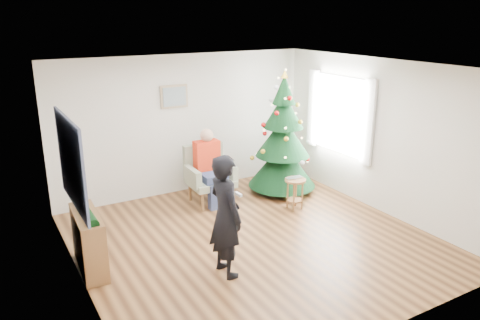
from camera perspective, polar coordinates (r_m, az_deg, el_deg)
floor at (r=7.20m, az=1.73°, el=-9.76°), size 5.00×5.00×0.00m
ceiling at (r=6.44m, az=1.95°, el=11.29°), size 5.00×5.00×0.00m
wall_back at (r=8.85m, az=-6.77°, el=4.33°), size 5.00×0.00×5.00m
wall_front at (r=4.90m, az=17.58°, el=-7.34°), size 5.00×0.00×5.00m
wall_left at (r=5.85m, az=-19.50°, el=-3.48°), size 0.00×5.00×5.00m
wall_right at (r=8.26m, az=16.76°, el=2.75°), size 0.00×5.00×5.00m
window_panel at (r=8.88m, az=12.07°, el=5.43°), size 0.04×1.30×1.40m
curtains at (r=8.86m, az=11.93°, el=5.42°), size 0.05×1.75×1.50m
christmas_tree at (r=8.81m, az=5.24°, el=2.60°), size 1.28×1.28×2.32m
stool at (r=8.23m, az=6.71°, el=-4.10°), size 0.37×0.37×0.55m
laptop at (r=8.14m, az=6.78°, el=-2.25°), size 0.31×0.21×0.02m
armchair at (r=8.50m, az=-3.76°, el=-2.60°), size 0.83×0.75×1.03m
seated_person at (r=8.34m, az=-3.63°, el=-0.70°), size 0.46×0.65×1.35m
standing_man at (r=6.01m, az=-1.79°, el=-6.83°), size 0.42×0.61×1.63m
game_controller at (r=5.96m, az=-0.19°, el=-4.20°), size 0.04×0.13×0.04m
console at (r=6.59m, az=-17.95°, el=-9.45°), size 0.35×1.01×0.80m
garland at (r=6.42m, az=-18.30°, el=-6.10°), size 0.14×0.90×0.14m
tapestry at (r=6.06m, az=-19.93°, el=-0.31°), size 0.03×1.50×1.15m
framed_picture at (r=8.63m, az=-8.02°, el=7.67°), size 0.52×0.05×0.42m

